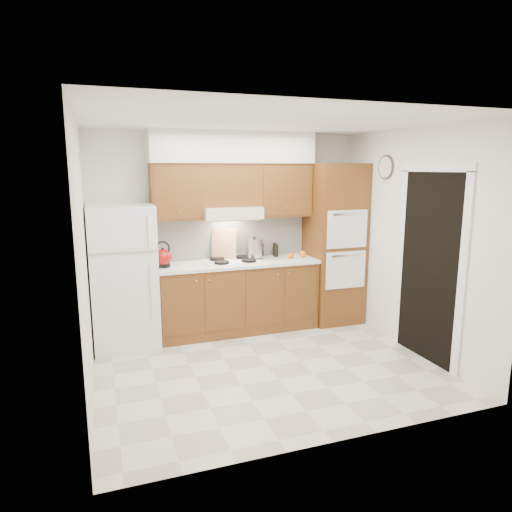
% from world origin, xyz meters
% --- Properties ---
extents(floor, '(3.60, 3.60, 0.00)m').
position_xyz_m(floor, '(0.00, 0.00, 0.00)').
color(floor, beige).
rests_on(floor, ground).
extents(ceiling, '(3.60, 3.60, 0.00)m').
position_xyz_m(ceiling, '(0.00, 0.00, 2.60)').
color(ceiling, white).
rests_on(ceiling, wall_back).
extents(wall_back, '(3.60, 0.02, 2.60)m').
position_xyz_m(wall_back, '(0.00, 1.50, 1.30)').
color(wall_back, white).
rests_on(wall_back, floor).
extents(wall_left, '(0.02, 3.00, 2.60)m').
position_xyz_m(wall_left, '(-1.80, 0.00, 1.30)').
color(wall_left, white).
rests_on(wall_left, floor).
extents(wall_right, '(0.02, 3.00, 2.60)m').
position_xyz_m(wall_right, '(1.80, 0.00, 1.30)').
color(wall_right, white).
rests_on(wall_right, floor).
extents(fridge, '(0.75, 0.72, 1.72)m').
position_xyz_m(fridge, '(-1.41, 1.14, 0.86)').
color(fridge, white).
rests_on(fridge, floor).
extents(base_cabinets, '(2.11, 0.60, 0.90)m').
position_xyz_m(base_cabinets, '(0.02, 1.20, 0.45)').
color(base_cabinets, brown).
rests_on(base_cabinets, floor).
extents(countertop, '(2.13, 0.62, 0.04)m').
position_xyz_m(countertop, '(0.03, 1.19, 0.92)').
color(countertop, white).
rests_on(countertop, base_cabinets).
extents(backsplash, '(2.11, 0.03, 0.56)m').
position_xyz_m(backsplash, '(0.02, 1.49, 1.22)').
color(backsplash, white).
rests_on(backsplash, countertop).
extents(oven_cabinet, '(0.70, 0.65, 2.20)m').
position_xyz_m(oven_cabinet, '(1.44, 1.18, 1.10)').
color(oven_cabinet, brown).
rests_on(oven_cabinet, floor).
extents(upper_cab_left, '(0.63, 0.33, 0.70)m').
position_xyz_m(upper_cab_left, '(-0.71, 1.33, 1.85)').
color(upper_cab_left, brown).
rests_on(upper_cab_left, wall_back).
extents(upper_cab_right, '(0.73, 0.33, 0.70)m').
position_xyz_m(upper_cab_right, '(0.72, 1.33, 1.85)').
color(upper_cab_right, brown).
rests_on(upper_cab_right, wall_back).
extents(range_hood, '(0.75, 0.45, 0.15)m').
position_xyz_m(range_hood, '(-0.02, 1.27, 1.57)').
color(range_hood, silver).
rests_on(range_hood, wall_back).
extents(upper_cab_over_hood, '(0.75, 0.33, 0.55)m').
position_xyz_m(upper_cab_over_hood, '(-0.02, 1.33, 1.92)').
color(upper_cab_over_hood, brown).
rests_on(upper_cab_over_hood, range_hood).
extents(soffit, '(2.13, 0.36, 0.40)m').
position_xyz_m(soffit, '(0.03, 1.32, 2.40)').
color(soffit, silver).
rests_on(soffit, wall_back).
extents(cooktop, '(0.74, 0.50, 0.01)m').
position_xyz_m(cooktop, '(-0.02, 1.21, 0.95)').
color(cooktop, white).
rests_on(cooktop, countertop).
extents(doorway, '(0.02, 0.90, 2.10)m').
position_xyz_m(doorway, '(1.79, -0.35, 1.05)').
color(doorway, black).
rests_on(doorway, floor).
extents(wall_clock, '(0.02, 0.30, 0.30)m').
position_xyz_m(wall_clock, '(1.79, 0.55, 2.15)').
color(wall_clock, '#3F3833').
rests_on(wall_clock, wall_right).
extents(kettle, '(0.23, 0.23, 0.22)m').
position_xyz_m(kettle, '(-0.93, 1.17, 1.06)').
color(kettle, maroon).
rests_on(kettle, countertop).
extents(cutting_board, '(0.34, 0.21, 0.43)m').
position_xyz_m(cutting_board, '(-0.09, 1.38, 1.14)').
color(cutting_board, tan).
rests_on(cutting_board, countertop).
extents(stock_pot, '(0.30, 0.30, 0.24)m').
position_xyz_m(stock_pot, '(0.30, 1.29, 1.09)').
color(stock_pot, '#B5B5BA').
rests_on(stock_pot, cooktop).
extents(condiment_a, '(0.05, 0.05, 0.18)m').
position_xyz_m(condiment_a, '(0.47, 1.45, 1.03)').
color(condiment_a, black).
rests_on(condiment_a, countertop).
extents(condiment_b, '(0.07, 0.07, 0.18)m').
position_xyz_m(condiment_b, '(0.64, 1.41, 1.03)').
color(condiment_b, black).
rests_on(condiment_b, countertop).
extents(condiment_c, '(0.07, 0.07, 0.16)m').
position_xyz_m(condiment_c, '(0.63, 1.34, 1.02)').
color(condiment_c, black).
rests_on(condiment_c, countertop).
extents(orange_near, '(0.10, 0.10, 0.09)m').
position_xyz_m(orange_near, '(0.96, 1.18, 0.98)').
color(orange_near, orange).
rests_on(orange_near, countertop).
extents(orange_far, '(0.10, 0.10, 0.08)m').
position_xyz_m(orange_far, '(0.77, 1.16, 0.98)').
color(orange_far, orange).
rests_on(orange_far, countertop).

